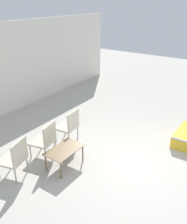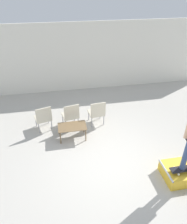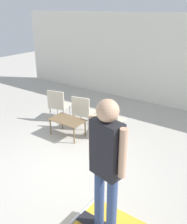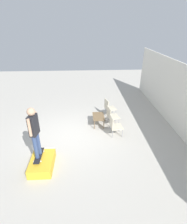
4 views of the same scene
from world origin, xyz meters
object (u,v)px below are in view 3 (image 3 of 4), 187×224
at_px(coffee_table, 67,122).
at_px(patio_chair_center, 83,110).
at_px(patio_chair_right, 111,118).
at_px(person_skater, 106,159).
at_px(patio_chair_left, 58,103).

height_order(coffee_table, patio_chair_center, patio_chair_center).
distance_m(patio_chair_center, patio_chair_right, 0.92).
height_order(person_skater, patio_chair_left, person_skater).
relative_size(person_skater, patio_chair_left, 1.96).
distance_m(coffee_table, patio_chair_right, 1.14).
height_order(patio_chair_left, patio_chair_right, same).
xyz_separation_m(patio_chair_left, patio_chair_center, (0.92, -0.00, 0.00)).
bearing_deg(person_skater, patio_chair_center, 143.60).
distance_m(person_skater, patio_chair_center, 4.06).
distance_m(person_skater, patio_chair_right, 3.53).
distance_m(coffee_table, patio_chair_center, 0.64).
xyz_separation_m(person_skater, patio_chair_right, (-1.71, 2.92, -1.01)).
height_order(coffee_table, patio_chair_right, patio_chair_right).
relative_size(patio_chair_center, patio_chair_right, 1.00).
xyz_separation_m(coffee_table, patio_chair_left, (-0.90, 0.63, 0.11)).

